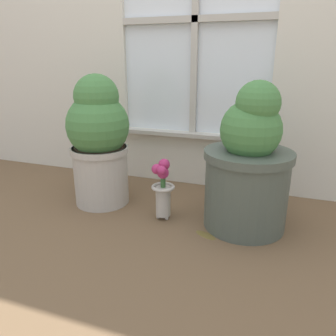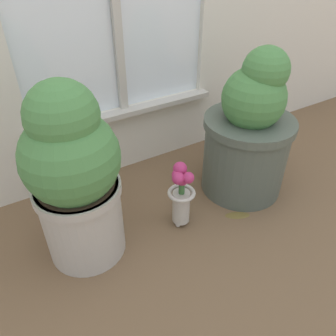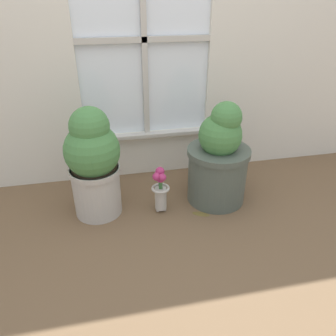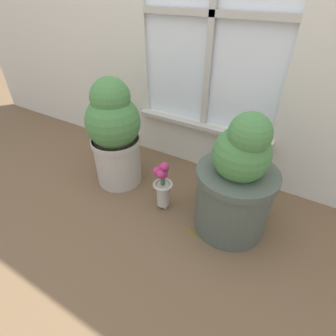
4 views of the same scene
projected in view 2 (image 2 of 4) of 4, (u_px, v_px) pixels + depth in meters
ground_plane at (195, 239)px, 1.34m from camera, size 10.00×10.00×0.00m
potted_plant_left at (74, 177)px, 1.09m from camera, size 0.32×0.32×0.69m
potted_plant_right at (248, 134)px, 1.44m from camera, size 0.40×0.40×0.67m
flower_vase at (181, 193)px, 1.31m from camera, size 0.11×0.11×0.30m
fallen_leaf at (237, 215)px, 1.44m from camera, size 0.12×0.09×0.01m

